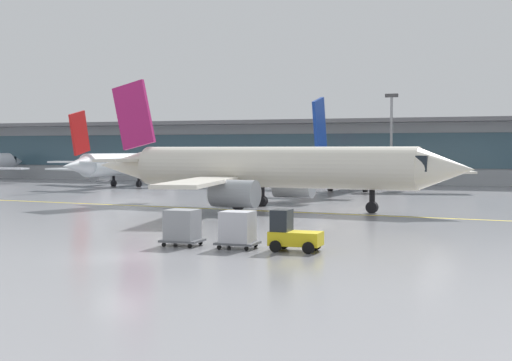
# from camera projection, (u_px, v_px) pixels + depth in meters

# --- Properties ---
(ground_plane) EXTENTS (400.00, 400.00, 0.00)m
(ground_plane) POSITION_uv_depth(u_px,v_px,m) (122.00, 257.00, 34.35)
(ground_plane) COLOR gray
(taxiway_centreline_stripe) EXTENTS (109.47, 11.53, 0.01)m
(taxiway_centreline_stripe) POSITION_uv_depth(u_px,v_px,m) (265.00, 211.00, 60.15)
(taxiway_centreline_stripe) COLOR yellow
(taxiway_centreline_stripe) RESTS_ON ground_plane
(terminal_concourse) EXTENTS (222.94, 11.00, 9.60)m
(terminal_concourse) POSITION_uv_depth(u_px,v_px,m) (390.00, 151.00, 108.65)
(terminal_concourse) COLOR #9EA3A8
(terminal_concourse) RESTS_ON ground_plane
(gate_airplane_1) EXTENTS (28.03, 30.15, 9.99)m
(gate_airplane_1) POSITION_uv_depth(u_px,v_px,m) (131.00, 165.00, 100.33)
(gate_airplane_1) COLOR white
(gate_airplane_1) RESTS_ON ground_plane
(gate_airplane_2) EXTENTS (30.29, 32.60, 10.80)m
(gate_airplane_2) POSITION_uv_depth(u_px,v_px,m) (351.00, 165.00, 89.13)
(gate_airplane_2) COLOR silver
(gate_airplane_2) RESTS_ON ground_plane
(taxiing_regional_jet) EXTENTS (35.28, 32.63, 11.68)m
(taxiing_regional_jet) POSITION_uv_depth(u_px,v_px,m) (267.00, 168.00, 62.07)
(taxiing_regional_jet) COLOR silver
(taxiing_regional_jet) RESTS_ON ground_plane
(baggage_tug) EXTENTS (2.61, 1.64, 2.10)m
(baggage_tug) POSITION_uv_depth(u_px,v_px,m) (292.00, 233.00, 36.50)
(baggage_tug) COLOR yellow
(baggage_tug) RESTS_ON ground_plane
(cargo_dolly_lead) EXTENTS (2.11, 1.62, 1.94)m
(cargo_dolly_lead) POSITION_uv_depth(u_px,v_px,m) (237.00, 228.00, 37.46)
(cargo_dolly_lead) COLOR #595B60
(cargo_dolly_lead) RESTS_ON ground_plane
(cargo_dolly_trailing) EXTENTS (2.11, 1.62, 1.94)m
(cargo_dolly_trailing) POSITION_uv_depth(u_px,v_px,m) (182.00, 226.00, 38.50)
(cargo_dolly_trailing) COLOR #595B60
(cargo_dolly_trailing) RESTS_ON ground_plane
(apron_light_mast_1) EXTENTS (1.80, 0.36, 12.80)m
(apron_light_mast_1) POSITION_uv_depth(u_px,v_px,m) (391.00, 135.00, 99.48)
(apron_light_mast_1) COLOR gray
(apron_light_mast_1) RESTS_ON ground_plane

